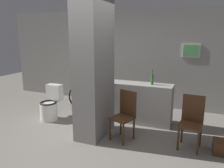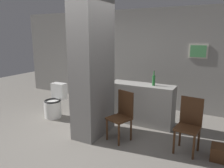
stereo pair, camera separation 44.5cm
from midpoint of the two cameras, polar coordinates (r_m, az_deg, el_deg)
ground_plane at (r=4.12m, az=-3.84°, el=-15.29°), size 14.00×14.00×0.00m
wall_back at (r=6.06m, az=9.21°, el=6.62°), size 8.00×0.09×2.60m
pillar_center at (r=4.12m, az=-1.99°, el=3.93°), size 0.49×0.91×2.60m
counter_shelf at (r=4.89m, az=10.19°, el=-5.16°), size 1.43×0.44×0.89m
toilet at (r=5.37m, az=-12.47°, el=-4.98°), size 0.40×0.56×0.78m
chair_near_pillar at (r=4.09m, az=5.74°, el=-7.85°), size 0.47×0.47×0.92m
chair_by_doorway at (r=3.97m, az=22.59°, el=-9.45°), size 0.41×0.41×0.92m
bicycle at (r=5.57m, az=-1.07°, el=-3.87°), size 1.57×0.42×0.70m
bottle_tall at (r=4.68m, az=13.55°, el=1.01°), size 0.06×0.06×0.32m
floor_crate at (r=4.08m, az=29.41°, el=-15.52°), size 0.28×0.28×0.23m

